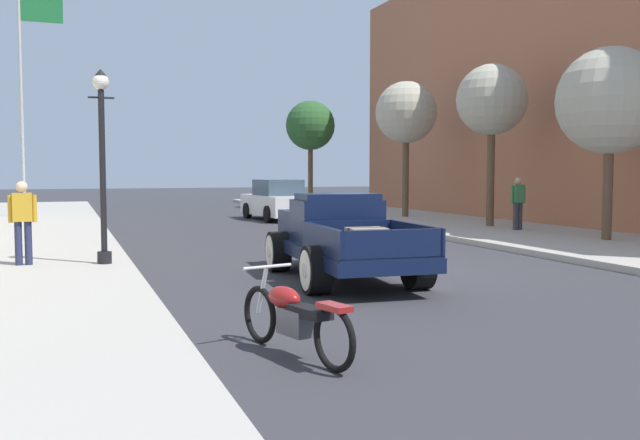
% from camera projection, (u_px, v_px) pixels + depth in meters
% --- Properties ---
extents(ground_plane, '(140.00, 140.00, 0.00)m').
position_uv_depth(ground_plane, '(373.00, 271.00, 13.92)').
color(ground_plane, '#333338').
extents(hotrod_truck_navy, '(2.39, 5.02, 1.58)m').
position_uv_depth(hotrod_truck_navy, '(338.00, 238.00, 13.00)').
color(hotrod_truck_navy, '#0F1938').
rests_on(hotrod_truck_navy, ground).
extents(motorcycle_parked, '(0.78, 2.06, 0.93)m').
position_uv_depth(motorcycle_parked, '(294.00, 316.00, 7.48)').
color(motorcycle_parked, black).
rests_on(motorcycle_parked, ground).
extents(car_background_white, '(2.10, 4.41, 1.65)m').
position_uv_depth(car_background_white, '(277.00, 201.00, 28.39)').
color(car_background_white, silver).
rests_on(car_background_white, ground).
extents(pedestrian_sidewalk_left, '(0.53, 0.22, 1.65)m').
position_uv_depth(pedestrian_sidewalk_left, '(23.00, 218.00, 13.64)').
color(pedestrian_sidewalk_left, '#232847').
rests_on(pedestrian_sidewalk_left, sidewalk_left).
extents(pedestrian_sidewalk_right, '(0.53, 0.22, 1.65)m').
position_uv_depth(pedestrian_sidewalk_right, '(518.00, 200.00, 21.84)').
color(pedestrian_sidewalk_right, '#333338').
rests_on(pedestrian_sidewalk_right, sidewalk_right).
extents(street_lamp_near, '(0.50, 0.32, 3.85)m').
position_uv_depth(street_lamp_near, '(102.00, 151.00, 13.76)').
color(street_lamp_near, black).
rests_on(street_lamp_near, sidewalk_left).
extents(flagpole, '(1.74, 0.16, 9.16)m').
position_uv_depth(flagpole, '(27.00, 77.00, 28.05)').
color(flagpole, '#B2B2B7').
rests_on(flagpole, sidewalk_left).
extents(street_tree_nearest, '(2.85, 2.85, 5.15)m').
position_uv_depth(street_tree_nearest, '(610.00, 101.00, 18.52)').
color(street_tree_nearest, brown).
rests_on(street_tree_nearest, sidewalk_right).
extents(street_tree_second, '(2.36, 2.36, 5.40)m').
position_uv_depth(street_tree_second, '(492.00, 101.00, 23.17)').
color(street_tree_second, brown).
rests_on(street_tree_second, sidewalk_right).
extents(street_tree_third, '(2.49, 2.49, 5.45)m').
position_uv_depth(street_tree_third, '(406.00, 113.00, 28.01)').
color(street_tree_third, brown).
rests_on(street_tree_third, sidewalk_right).
extents(street_tree_farthest, '(2.60, 2.60, 5.56)m').
position_uv_depth(street_tree_farthest, '(310.00, 126.00, 36.77)').
color(street_tree_farthest, brown).
rests_on(street_tree_farthest, sidewalk_right).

